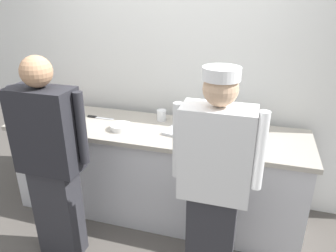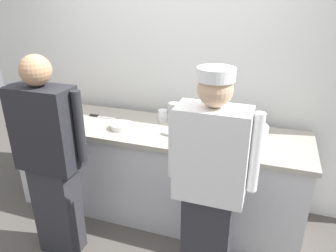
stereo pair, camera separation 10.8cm
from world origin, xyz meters
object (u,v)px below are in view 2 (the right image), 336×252
(plate_stack_front, at_px, (121,126))
(mixing_bowl_steel, at_px, (246,132))
(ramekin_yellow_sauce, at_px, (77,117))
(sheet_tray, at_px, (191,133))
(chefs_knife, at_px, (100,116))
(ramekin_orange_sauce, at_px, (44,114))
(deli_cup, at_px, (163,115))
(chef_near_left, at_px, (50,158))
(chef_center, at_px, (210,183))
(squeeze_bottle_primary, at_px, (55,100))

(plate_stack_front, distance_m, mixing_bowl_steel, 1.10)
(plate_stack_front, bearing_deg, mixing_bowl_steel, 8.75)
(plate_stack_front, relative_size, ramekin_yellow_sauce, 2.14)
(sheet_tray, xyz_separation_m, chefs_knife, (-0.95, 0.10, -0.01))
(sheet_tray, height_order, ramekin_orange_sauce, ramekin_orange_sauce)
(deli_cup, bearing_deg, sheet_tray, -32.99)
(chef_near_left, distance_m, chef_center, 1.23)
(ramekin_yellow_sauce, bearing_deg, deli_cup, 16.21)
(sheet_tray, relative_size, chefs_knife, 1.53)
(chef_near_left, height_order, deli_cup, chef_near_left)
(plate_stack_front, height_order, ramekin_orange_sauce, same)
(mixing_bowl_steel, relative_size, ramekin_orange_sauce, 4.19)
(chef_near_left, relative_size, ramekin_orange_sauce, 19.25)
(chef_near_left, height_order, chefs_knife, chef_near_left)
(mixing_bowl_steel, bearing_deg, squeeze_bottle_primary, 176.94)
(chef_near_left, relative_size, plate_stack_front, 8.50)
(chef_near_left, xyz_separation_m, sheet_tray, (0.91, 0.72, 0.04))
(chef_near_left, xyz_separation_m, plate_stack_front, (0.29, 0.63, 0.05))
(chef_center, bearing_deg, ramekin_orange_sauce, 161.35)
(chef_center, bearing_deg, chef_near_left, -177.80)
(chefs_knife, bearing_deg, deli_cup, 11.19)
(mixing_bowl_steel, distance_m, chefs_knife, 1.41)
(ramekin_yellow_sauce, height_order, chefs_knife, ramekin_yellow_sauce)
(plate_stack_front, bearing_deg, chef_near_left, -114.73)
(sheet_tray, distance_m, squeeze_bottle_primary, 1.55)
(mixing_bowl_steel, height_order, ramekin_orange_sauce, mixing_bowl_steel)
(mixing_bowl_steel, height_order, deli_cup, mixing_bowl_steel)
(mixing_bowl_steel, height_order, squeeze_bottle_primary, squeeze_bottle_primary)
(mixing_bowl_steel, distance_m, ramekin_yellow_sauce, 1.61)
(mixing_bowl_steel, bearing_deg, deli_cup, 169.53)
(squeeze_bottle_primary, bearing_deg, chefs_knife, -7.81)
(plate_stack_front, relative_size, ramekin_orange_sauce, 2.26)
(chef_center, xyz_separation_m, mixing_bowl_steel, (0.15, 0.75, 0.08))
(squeeze_bottle_primary, height_order, ramekin_yellow_sauce, squeeze_bottle_primary)
(plate_stack_front, relative_size, squeeze_bottle_primary, 1.05)
(ramekin_orange_sauce, bearing_deg, ramekin_yellow_sauce, 9.87)
(plate_stack_front, xyz_separation_m, ramekin_yellow_sauce, (-0.52, 0.08, -0.00))
(mixing_bowl_steel, xyz_separation_m, ramekin_yellow_sauce, (-1.61, -0.09, -0.03))
(plate_stack_front, relative_size, chefs_knife, 0.71)
(squeeze_bottle_primary, bearing_deg, chef_near_left, -55.45)
(plate_stack_front, distance_m, ramekin_yellow_sauce, 0.53)
(chef_near_left, distance_m, sheet_tray, 1.17)
(ramekin_orange_sauce, bearing_deg, chefs_knife, 17.98)
(mixing_bowl_steel, distance_m, sheet_tray, 0.47)
(chef_center, height_order, chefs_knife, chef_center)
(sheet_tray, height_order, ramekin_yellow_sauce, ramekin_yellow_sauce)
(plate_stack_front, height_order, mixing_bowl_steel, mixing_bowl_steel)
(mixing_bowl_steel, bearing_deg, sheet_tray, -170.92)
(chef_near_left, height_order, ramekin_orange_sauce, chef_near_left)
(chef_center, xyz_separation_m, ramekin_yellow_sauce, (-1.46, 0.66, 0.04))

